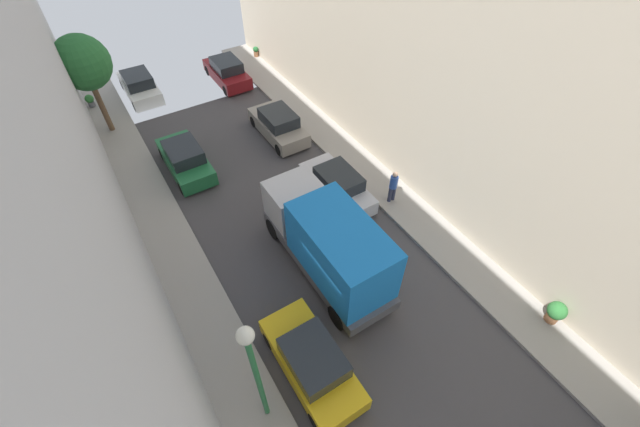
% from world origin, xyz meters
% --- Properties ---
extents(ground, '(32.00, 32.00, 0.00)m').
position_xyz_m(ground, '(0.00, 0.00, 0.00)').
color(ground, '#423F42').
extents(sidewalk_left, '(2.00, 44.00, 0.15)m').
position_xyz_m(sidewalk_left, '(-5.00, 0.00, 0.07)').
color(sidewalk_left, gray).
rests_on(sidewalk_left, ground).
extents(sidewalk_right, '(2.00, 44.00, 0.15)m').
position_xyz_m(sidewalk_right, '(5.00, 0.00, 0.07)').
color(sidewalk_right, gray).
rests_on(sidewalk_right, ground).
extents(building_right, '(6.00, 44.00, 15.40)m').
position_xyz_m(building_right, '(9.00, 0.00, 7.70)').
color(building_right, beige).
rests_on(building_right, ground).
extents(parked_car_left_1, '(1.78, 4.20, 1.57)m').
position_xyz_m(parked_car_left_1, '(-2.70, -2.02, 0.72)').
color(parked_car_left_1, gold).
rests_on(parked_car_left_1, ground).
extents(parked_car_left_2, '(1.78, 4.20, 1.57)m').
position_xyz_m(parked_car_left_2, '(-2.70, 10.30, 0.72)').
color(parked_car_left_2, '#1E6638').
rests_on(parked_car_left_2, ground).
extents(parked_car_left_3, '(1.78, 4.20, 1.57)m').
position_xyz_m(parked_car_left_3, '(-2.70, 18.82, 0.72)').
color(parked_car_left_3, white).
rests_on(parked_car_left_3, ground).
extents(parked_car_right_1, '(1.78, 4.20, 1.57)m').
position_xyz_m(parked_car_right_1, '(2.70, 4.57, 0.72)').
color(parked_car_right_1, silver).
rests_on(parked_car_right_1, ground).
extents(parked_car_right_2, '(1.78, 4.20, 1.57)m').
position_xyz_m(parked_car_right_2, '(2.70, 10.44, 0.72)').
color(parked_car_right_2, gray).
rests_on(parked_car_right_2, ground).
extents(parked_car_right_3, '(1.78, 4.20, 1.57)m').
position_xyz_m(parked_car_right_3, '(2.70, 17.63, 0.72)').
color(parked_car_right_3, maroon).
rests_on(parked_car_right_3, ground).
extents(delivery_truck, '(2.26, 6.60, 3.38)m').
position_xyz_m(delivery_truck, '(0.00, 1.19, 1.79)').
color(delivery_truck, '#4C4C51').
rests_on(delivery_truck, ground).
extents(pedestrian, '(0.40, 0.36, 1.72)m').
position_xyz_m(pedestrian, '(4.67, 2.90, 1.07)').
color(pedestrian, '#2D334C').
rests_on(pedestrian, sidewalk_right).
extents(street_tree_0, '(2.75, 2.75, 5.37)m').
position_xyz_m(street_tree_0, '(-5.22, 15.88, 4.11)').
color(street_tree_0, brown).
rests_on(street_tree_0, sidewalk_left).
extents(potted_plant_1, '(0.50, 0.50, 0.76)m').
position_xyz_m(potted_plant_1, '(-5.68, 19.06, 0.57)').
color(potted_plant_1, slate).
rests_on(potted_plant_1, sidewalk_left).
extents(potted_plant_2, '(0.38, 0.38, 0.71)m').
position_xyz_m(potted_plant_2, '(5.79, 19.73, 0.53)').
color(potted_plant_2, brown).
rests_on(potted_plant_2, sidewalk_right).
extents(potted_plant_4, '(0.67, 0.67, 0.98)m').
position_xyz_m(potted_plant_4, '(5.67, -5.12, 0.70)').
color(potted_plant_4, brown).
rests_on(potted_plant_4, sidewalk_right).
extents(lamp_post, '(0.44, 0.44, 5.36)m').
position_xyz_m(lamp_post, '(-4.60, -2.42, 3.69)').
color(lamp_post, '#26723F').
rests_on(lamp_post, sidewalk_left).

